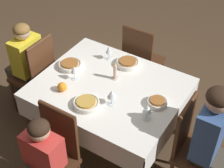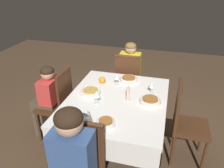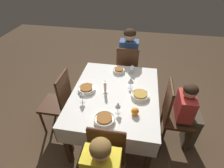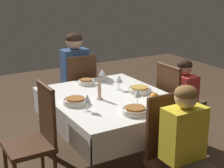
% 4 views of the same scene
% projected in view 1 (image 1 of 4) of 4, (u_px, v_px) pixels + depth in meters
% --- Properties ---
extents(ground_plane, '(8.00, 8.00, 0.00)m').
position_uv_depth(ground_plane, '(110.00, 139.00, 3.55)').
color(ground_plane, '#4C3826').
extents(dining_table, '(1.30, 1.07, 0.72)m').
position_uv_depth(dining_table, '(109.00, 93.00, 3.13)').
color(dining_table, white).
rests_on(dining_table, ground_plane).
extents(chair_east, '(0.38, 0.38, 0.96)m').
position_uv_depth(chair_east, '(193.00, 146.00, 2.80)').
color(chair_east, '#472816').
rests_on(chair_east, ground_plane).
extents(chair_west, '(0.38, 0.38, 0.96)m').
position_uv_depth(chair_west, '(37.00, 74.00, 3.53)').
color(chair_west, '#472816').
rests_on(chair_west, ground_plane).
extents(chair_south, '(0.38, 0.38, 0.96)m').
position_uv_depth(chair_south, '(54.00, 154.00, 2.74)').
color(chair_south, '#472816').
rests_on(chair_south, ground_plane).
extents(chair_north, '(0.38, 0.38, 0.96)m').
position_uv_depth(chair_north, '(141.00, 59.00, 3.71)').
color(chair_north, '#472816').
rests_on(chair_north, ground_plane).
extents(person_adult_denim, '(0.34, 0.30, 1.19)m').
position_uv_depth(person_adult_denim, '(214.00, 142.00, 2.65)').
color(person_adult_denim, '#4C4233').
rests_on(person_adult_denim, ground_plane).
extents(person_child_yellow, '(0.33, 0.30, 1.08)m').
position_uv_depth(person_child_yellow, '(24.00, 64.00, 3.55)').
color(person_child_yellow, '#4C4233').
rests_on(person_child_yellow, ground_plane).
extents(person_child_red, '(0.30, 0.33, 0.99)m').
position_uv_depth(person_child_red, '(40.00, 168.00, 2.62)').
color(person_child_red, '#4C4233').
rests_on(person_child_red, ground_plane).
extents(bowl_east, '(0.17, 0.17, 0.06)m').
position_uv_depth(bowl_east, '(157.00, 102.00, 2.88)').
color(bowl_east, silver).
rests_on(bowl_east, dining_table).
extents(wine_glass_east, '(0.07, 0.07, 0.14)m').
position_uv_depth(wine_glass_east, '(147.00, 109.00, 2.71)').
color(wine_glass_east, white).
rests_on(wine_glass_east, dining_table).
extents(bowl_west, '(0.22, 0.22, 0.06)m').
position_uv_depth(bowl_west, '(70.00, 65.00, 3.27)').
color(bowl_west, silver).
rests_on(bowl_west, dining_table).
extents(wine_glass_west, '(0.06, 0.06, 0.15)m').
position_uv_depth(wine_glass_west, '(74.00, 70.00, 3.09)').
color(wine_glass_west, white).
rests_on(wine_glass_west, dining_table).
extents(bowl_south, '(0.23, 0.23, 0.06)m').
position_uv_depth(bowl_south, '(86.00, 103.00, 2.87)').
color(bowl_south, silver).
rests_on(bowl_south, dining_table).
extents(wine_glass_south, '(0.08, 0.08, 0.15)m').
position_uv_depth(wine_glass_south, '(112.00, 94.00, 2.84)').
color(wine_glass_south, white).
rests_on(wine_glass_south, dining_table).
extents(bowl_north, '(0.22, 0.22, 0.06)m').
position_uv_depth(bowl_north, '(128.00, 63.00, 3.30)').
color(bowl_north, silver).
rests_on(bowl_north, dining_table).
extents(wine_glass_north, '(0.06, 0.06, 0.15)m').
position_uv_depth(wine_glass_north, '(109.00, 50.00, 3.33)').
color(wine_glass_north, white).
rests_on(wine_glass_north, dining_table).
extents(candle_centerpiece, '(0.06, 0.06, 0.18)m').
position_uv_depth(candle_centerpiece, '(115.00, 73.00, 3.11)').
color(candle_centerpiece, beige).
rests_on(candle_centerpiece, dining_table).
extents(orange_fruit, '(0.08, 0.08, 0.08)m').
position_uv_depth(orange_fruit, '(62.00, 87.00, 3.01)').
color(orange_fruit, orange).
rests_on(orange_fruit, dining_table).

